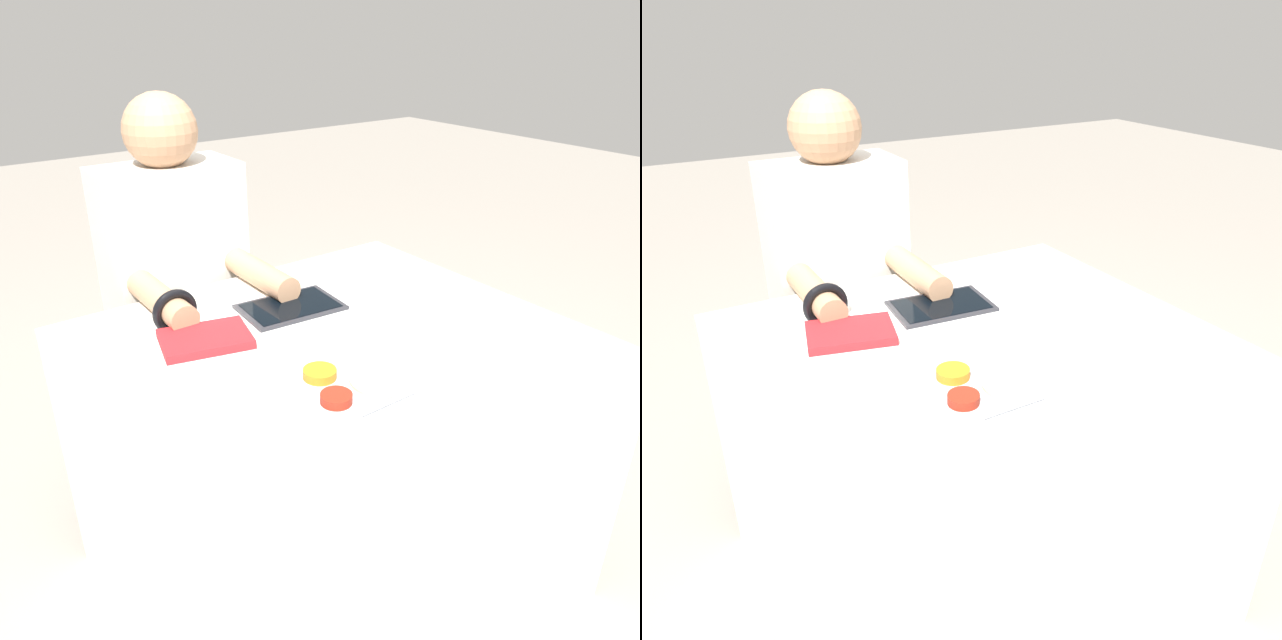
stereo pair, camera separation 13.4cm
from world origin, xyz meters
TOP-DOWN VIEW (x-y plane):
  - ground_plane at (0.00, 0.00)m, footprint 12.00×12.00m
  - dining_table at (0.00, 0.00)m, footprint 1.04×0.92m
  - thali_tray at (-0.08, -0.18)m, footprint 0.30×0.30m
  - red_notebook at (-0.23, 0.17)m, footprint 0.22×0.18m
  - tablet_device at (0.02, 0.20)m, footprint 0.26×0.18m
  - person_diner at (-0.11, 0.59)m, footprint 0.38×0.48m

SIDE VIEW (x-z plane):
  - ground_plane at x=0.00m, z-range 0.00..0.00m
  - dining_table at x=0.00m, z-range 0.00..0.73m
  - person_diner at x=-0.11m, z-range -0.03..1.18m
  - tablet_device at x=0.02m, z-range 0.73..0.73m
  - thali_tray at x=-0.08m, z-range 0.72..0.75m
  - red_notebook at x=-0.23m, z-range 0.72..0.74m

